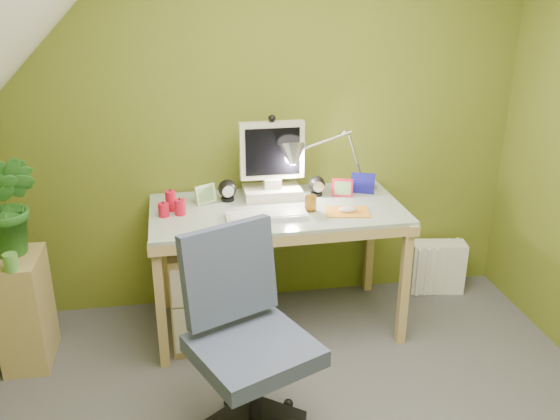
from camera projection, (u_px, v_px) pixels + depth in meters
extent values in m
cube|color=olive|center=(264.00, 121.00, 3.59)|extent=(3.20, 0.01, 2.40)
cube|color=white|center=(0.00, 38.00, 1.73)|extent=(1.10, 3.20, 1.10)
cube|color=silver|center=(267.00, 215.00, 3.27)|extent=(0.45, 0.14, 0.02)
cube|color=orange|center=(347.00, 212.00, 3.34)|extent=(0.27, 0.22, 0.01)
ellipsoid|color=white|center=(347.00, 209.00, 3.34)|extent=(0.10, 0.07, 0.03)
cylinder|color=brown|center=(310.00, 203.00, 3.35)|extent=(0.08, 0.08, 0.09)
cube|color=red|center=(342.00, 188.00, 3.57)|extent=(0.13, 0.06, 0.11)
cube|color=#15148C|center=(363.00, 183.00, 3.62)|extent=(0.14, 0.08, 0.12)
cube|color=#B3DB96|center=(206.00, 194.00, 3.46)|extent=(0.12, 0.08, 0.11)
cube|color=tan|center=(25.00, 310.00, 3.24)|extent=(0.24, 0.36, 0.64)
imported|color=#276521|center=(9.00, 205.00, 3.06)|extent=(0.35, 0.31, 0.55)
cylinder|color=#589B40|center=(11.00, 262.00, 2.97)|extent=(0.07, 0.07, 0.09)
cube|color=white|center=(437.00, 267.00, 4.02)|extent=(0.37, 0.20, 0.36)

